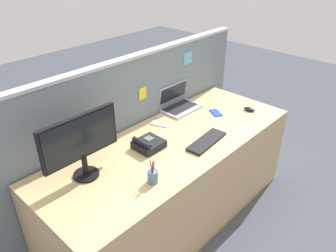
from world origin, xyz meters
The scene contains 11 objects.
ground_plane centered at (0.00, 0.00, 0.00)m, with size 10.00×10.00×0.00m, color #424751.
desk centered at (0.00, 0.00, 0.37)m, with size 2.15×0.81×0.75m, color tan.
cubicle_divider centered at (0.00, 0.44, 0.66)m, with size 2.50×0.08×1.32m.
desktop_monitor centered at (-0.68, 0.15, 1.01)m, with size 0.53×0.17×0.43m.
laptop centered at (0.45, 0.36, 0.80)m, with size 0.35×0.24×0.22m.
desk_phone centered at (-0.18, 0.08, 0.78)m, with size 0.20×0.19×0.09m.
keyboard_main centered at (0.17, -0.19, 0.76)m, with size 0.38×0.12×0.02m, color black.
computer_mouse_right_hand centered at (0.85, -0.15, 0.76)m, with size 0.06×0.10×0.03m, color black.
pen_cup centered at (-0.43, -0.22, 0.79)m, with size 0.07×0.07×0.17m.
cell_phone_blue_case centered at (0.61, 0.04, 0.75)m, with size 0.07×0.13×0.01m, color blue.
cell_phone_white_slab centered at (0.13, 0.26, 0.75)m, with size 0.06×0.16×0.01m, color silver.
Camera 1 is at (-1.57, -1.42, 2.09)m, focal length 35.44 mm.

